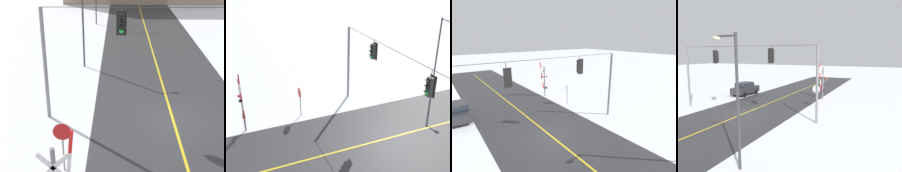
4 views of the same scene
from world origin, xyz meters
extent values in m
plane|color=white|center=(0.00, 0.00, 0.00)|extent=(160.00, 160.00, 0.00)
cylinder|color=gray|center=(-7.00, 0.00, 3.10)|extent=(0.20, 0.20, 6.20)
cylinder|color=#38383D|center=(0.00, 0.00, 6.20)|extent=(14.00, 0.04, 0.04)
cylinder|color=#38383D|center=(-2.95, 0.00, 6.05)|extent=(0.04, 0.04, 0.30)
cube|color=black|center=(-2.95, 0.00, 5.36)|extent=(0.34, 0.28, 1.08)
cube|color=black|center=(-2.95, 0.16, 5.36)|extent=(0.52, 0.03, 1.26)
sphere|color=black|center=(-2.95, -0.15, 5.68)|extent=(0.24, 0.24, 0.24)
cube|color=black|center=(-2.95, -0.22, 5.76)|extent=(0.26, 0.16, 0.03)
sphere|color=black|center=(-2.95, -0.15, 5.36)|extent=(0.24, 0.24, 0.24)
cube|color=black|center=(-2.95, -0.22, 5.44)|extent=(0.26, 0.16, 0.03)
sphere|color=green|center=(-2.95, -0.15, 5.04)|extent=(0.24, 0.24, 0.24)
cube|color=black|center=(-2.95, -0.22, 5.12)|extent=(0.26, 0.16, 0.03)
cylinder|color=#38383D|center=(3.11, 0.00, 5.98)|extent=(0.04, 0.04, 0.44)
cube|color=black|center=(3.11, 0.00, 5.22)|extent=(0.34, 0.28, 1.08)
cube|color=black|center=(3.11, 0.16, 5.22)|extent=(0.52, 0.03, 1.26)
sphere|color=black|center=(3.11, -0.15, 5.54)|extent=(0.24, 0.24, 0.24)
cube|color=black|center=(3.11, -0.22, 5.63)|extent=(0.26, 0.16, 0.03)
sphere|color=black|center=(3.11, -0.15, 5.22)|extent=(0.24, 0.24, 0.24)
cube|color=black|center=(3.11, -0.22, 5.31)|extent=(0.26, 0.16, 0.03)
sphere|color=green|center=(3.11, -0.15, 4.90)|extent=(0.24, 0.24, 0.24)
cube|color=black|center=(3.11, -0.22, 4.99)|extent=(0.26, 0.16, 0.03)
cylinder|color=gray|center=(-5.40, -4.81, 1.15)|extent=(0.07, 0.07, 2.30)
cylinder|color=#B71414|center=(-5.40, -4.85, 1.95)|extent=(0.76, 0.03, 0.76)
cylinder|color=white|center=(-5.40, -4.83, 1.95)|extent=(0.80, 0.02, 0.80)
cylinder|color=gray|center=(-4.88, -9.07, 2.00)|extent=(0.14, 0.14, 4.00)
cube|color=white|center=(-4.88, -9.12, 3.40)|extent=(0.98, 0.04, 0.98)
cube|color=white|center=(-4.88, -9.12, 3.40)|extent=(0.98, 0.04, 0.98)
cube|color=#38383D|center=(-4.88, -9.11, 2.60)|extent=(0.80, 0.06, 0.08)
sphere|color=red|center=(-5.26, -9.17, 2.60)|extent=(0.22, 0.22, 0.22)
sphere|color=black|center=(-4.50, -9.17, 2.60)|extent=(0.22, 0.22, 0.22)
cube|color=red|center=(-4.67, -9.07, 1.45)|extent=(0.18, 0.08, 0.71)
cube|color=white|center=(-4.59, -9.07, 2.14)|extent=(0.18, 0.08, 0.71)
cube|color=red|center=(-4.51, -9.07, 2.84)|extent=(0.18, 0.08, 0.71)
cube|color=white|center=(-4.44, -9.07, 3.53)|extent=(0.18, 0.08, 0.71)
cube|color=red|center=(-4.36, -9.07, 4.23)|extent=(0.18, 0.08, 0.71)
cube|color=#38383D|center=(-5.06, -9.07, 1.10)|extent=(0.28, 0.20, 0.28)
cylinder|color=#38383D|center=(-5.80, 8.37, 3.25)|extent=(0.14, 0.14, 6.50)
cylinder|color=#38383D|center=(-5.25, 8.37, 6.35)|extent=(1.10, 0.09, 0.09)
camera|label=1|loc=(-3.09, -16.73, 9.20)|focal=53.65mm
camera|label=2|loc=(14.11, -10.00, 11.78)|focal=47.09mm
camera|label=3|loc=(6.78, 10.98, 7.68)|focal=28.69mm
camera|label=4|loc=(-12.14, 16.47, 5.56)|focal=35.37mm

